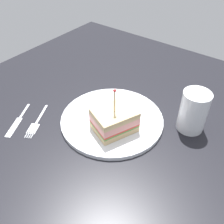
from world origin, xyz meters
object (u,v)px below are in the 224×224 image
object	(u,v)px
sandwich_half_center	(114,120)
knife	(18,121)
plate	(112,120)
fork	(36,124)
drink_glass	(193,113)

from	to	relation	value
sandwich_half_center	knife	xyz separation A→B (cm)	(11.87, -21.77, -3.66)
knife	plate	bearing A→B (deg)	127.64
sandwich_half_center	knife	bearing A→B (deg)	-61.39
fork	sandwich_half_center	bearing A→B (deg)	119.65
plate	sandwich_half_center	distance (cm)	5.14
fork	drink_glass	bearing A→B (deg)	125.60
fork	knife	world-z (taller)	same
plate	drink_glass	bearing A→B (deg)	120.20
drink_glass	fork	world-z (taller)	drink_glass
sandwich_half_center	drink_glass	world-z (taller)	sandwich_half_center
plate	knife	bearing A→B (deg)	-52.36
plate	knife	size ratio (longest dim) A/B	2.19
plate	knife	distance (cm)	23.98
plate	drink_glass	size ratio (longest dim) A/B	2.49
fork	knife	xyz separation A→B (cm)	(2.04, -4.50, 0.00)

